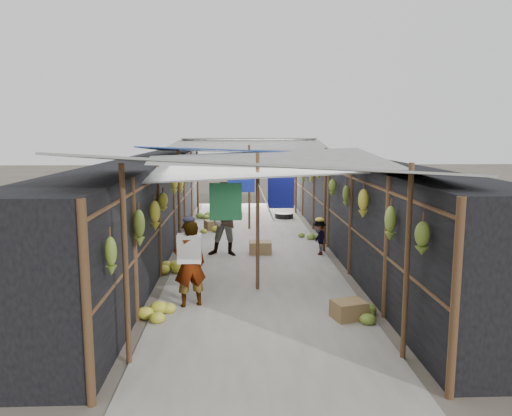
{
  "coord_description": "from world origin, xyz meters",
  "views": [
    {
      "loc": [
        -0.4,
        -6.16,
        2.98
      ],
      "look_at": [
        0.05,
        5.16,
        1.25
      ],
      "focal_mm": 35.0,
      "sensor_mm": 36.0,
      "label": 1
    }
  ],
  "objects": [
    {
      "name": "floor_bananas",
      "position": [
        -0.51,
        6.23,
        0.15
      ],
      "size": [
        3.99,
        10.06,
        0.33
      ],
      "color": "olive",
      "rests_on": "ground"
    },
    {
      "name": "black_basin",
      "position": [
        1.26,
        10.89,
        0.1
      ],
      "size": [
        0.65,
        0.65,
        0.19
      ],
      "primitive_type": "cylinder",
      "color": "black",
      "rests_on": "ground"
    },
    {
      "name": "stall_left",
      "position": [
        -2.7,
        6.5,
        1.15
      ],
      "size": [
        1.4,
        15.0,
        2.3
      ],
      "primitive_type": "cube",
      "color": "black",
      "rests_on": "ground"
    },
    {
      "name": "crate_near",
      "position": [
        0.18,
        5.79,
        0.16
      ],
      "size": [
        0.54,
        0.43,
        0.32
      ],
      "primitive_type": "cube",
      "rotation": [
        0.0,
        0.0,
        0.01
      ],
      "color": "#92724A",
      "rests_on": "ground"
    },
    {
      "name": "aisle_slab",
      "position": [
        0.0,
        6.5,
        0.01
      ],
      "size": [
        3.6,
        16.0,
        0.02
      ],
      "primitive_type": "cube",
      "color": "#9E998E",
      "rests_on": "ground"
    },
    {
      "name": "ground",
      "position": [
        0.0,
        0.0,
        0.0
      ],
      "size": [
        80.0,
        80.0,
        0.0
      ],
      "primitive_type": "plane",
      "color": "#6B6356",
      "rests_on": "ground"
    },
    {
      "name": "stall_right",
      "position": [
        2.7,
        6.5,
        1.15
      ],
      "size": [
        1.4,
        15.0,
        2.3
      ],
      "primitive_type": "cube",
      "color": "black",
      "rests_on": "ground"
    },
    {
      "name": "market_canopy",
      "position": [
        0.03,
        6.82,
        2.41
      ],
      "size": [
        5.62,
        15.2,
        2.77
      ],
      "color": "brown",
      "rests_on": "ground"
    },
    {
      "name": "crate_back",
      "position": [
        -1.11,
        8.89,
        0.16
      ],
      "size": [
        0.6,
        0.55,
        0.31
      ],
      "primitive_type": "cube",
      "rotation": [
        0.0,
        0.0,
        0.38
      ],
      "color": "#92724A",
      "rests_on": "ground"
    },
    {
      "name": "vendor_elderly",
      "position": [
        -1.2,
        2.12,
        0.76
      ],
      "size": [
        0.64,
        0.52,
        1.51
      ],
      "primitive_type": "imported",
      "rotation": [
        0.0,
        0.0,
        3.48
      ],
      "color": "silver",
      "rests_on": "ground"
    },
    {
      "name": "crate_mid",
      "position": [
        1.4,
        1.42,
        0.15
      ],
      "size": [
        0.61,
        0.54,
        0.31
      ],
      "primitive_type": "cube",
      "rotation": [
        0.0,
        0.0,
        0.29
      ],
      "color": "#92724A",
      "rests_on": "ground"
    },
    {
      "name": "vendor_seated",
      "position": [
        1.62,
        5.63,
        0.44
      ],
      "size": [
        0.37,
        0.59,
        0.87
      ],
      "primitive_type": "imported",
      "rotation": [
        0.0,
        0.0,
        -1.49
      ],
      "color": "#4B4741",
      "rests_on": "ground"
    },
    {
      "name": "shopper_blue",
      "position": [
        -0.66,
        5.66,
        0.9
      ],
      "size": [
        0.98,
        0.82,
        1.8
      ],
      "primitive_type": "imported",
      "rotation": [
        0.0,
        0.0,
        -0.17
      ],
      "color": "#1E4A98",
      "rests_on": "ground"
    },
    {
      "name": "hanging_bananas",
      "position": [
        -0.11,
        6.33,
        1.63
      ],
      "size": [
        3.96,
        14.23,
        0.84
      ],
      "color": "olive",
      "rests_on": "ground"
    }
  ]
}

